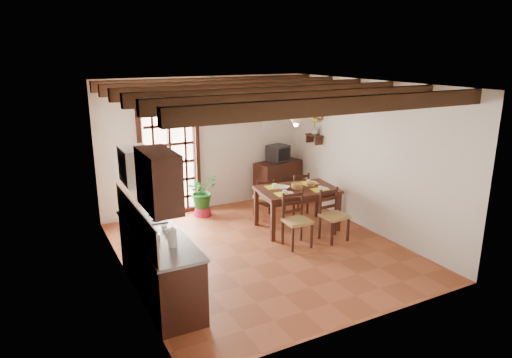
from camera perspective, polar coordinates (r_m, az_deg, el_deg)
ground_plane at (r=7.93m, az=0.71°, el=-8.81°), size 5.00×5.00×0.00m
room_shell at (r=7.36m, az=0.76°, el=4.14°), size 4.52×5.02×2.81m
ceiling_beams at (r=7.24m, az=0.79°, el=10.93°), size 4.50×4.34×0.20m
french_door at (r=9.42m, az=-10.71°, el=2.47°), size 1.26×0.11×2.32m
kitchen_counter at (r=6.57m, az=-12.09°, el=-10.11°), size 0.64×2.25×1.38m
upper_cabinet at (r=5.42m, az=-12.09°, el=-0.15°), size 0.35×0.80×0.70m
range_hood at (r=6.63m, az=-14.81°, el=1.55°), size 0.38×0.60×0.54m
counter_items at (r=6.46m, az=-12.55°, el=-5.91°), size 0.50×1.43×0.25m
dining_table at (r=8.65m, az=5.16°, el=-1.82°), size 1.56×1.10×0.80m
chair_near_left at (r=8.00m, az=5.10°, el=-6.36°), size 0.45×0.43×0.94m
chair_near_right at (r=8.33m, az=9.64°, el=-5.63°), size 0.45×0.43×0.93m
chair_far_left at (r=9.29m, az=0.99°, el=-3.30°), size 0.46×0.45×0.84m
chair_far_right at (r=9.57m, az=5.09°, el=-2.68°), size 0.43×0.41×0.89m
table_setting at (r=8.60m, az=5.18°, el=-0.70°), size 1.07×0.71×0.10m
table_bowl at (r=8.55m, az=3.45°, el=-1.09°), size 0.28×0.28×0.05m
sideboard at (r=10.35m, az=2.72°, el=-0.21°), size 1.14×0.70×0.90m
crt_tv at (r=10.18m, az=2.79°, el=3.25°), size 0.50×0.48×0.36m
fuse_box at (r=10.23m, az=1.54°, el=7.07°), size 0.25×0.03×0.32m
plant_pot at (r=9.53m, az=-6.68°, el=-3.88°), size 0.38×0.38×0.23m
potted_plant at (r=9.39m, az=-6.77°, el=-1.24°), size 2.01×1.89×1.79m
wall_shelf at (r=9.87m, az=7.30°, el=5.21°), size 0.20×0.42×0.20m
shelf_vase at (r=9.84m, az=7.32°, el=6.01°), size 0.15×0.15×0.15m
shelf_flowers at (r=9.81m, az=7.37°, el=7.21°), size 0.14×0.14×0.36m
framed_picture at (r=9.83m, az=7.81°, el=8.34°), size 0.03×0.32×0.32m
pendant_lamp at (r=8.42m, az=5.02°, el=7.37°), size 0.36×0.36×0.84m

